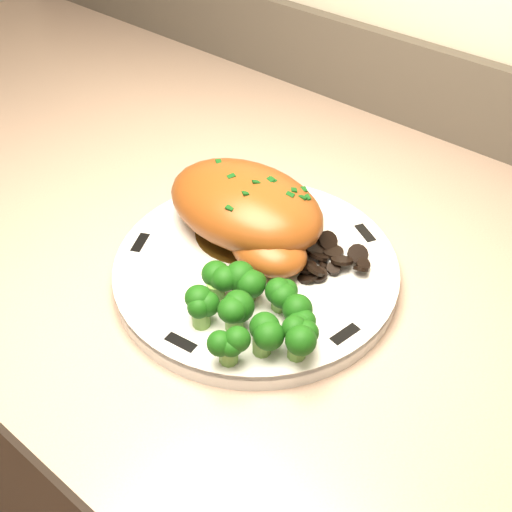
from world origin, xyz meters
The scene contains 10 objects.
plate centered at (-0.24, 1.60, 0.93)m, with size 0.30×0.30×0.02m, color silver.
rim_accent_0 centered at (-0.11, 1.57, 0.94)m, with size 0.03×0.01×0.00m, color black.
rim_accent_1 centered at (-0.17, 1.71, 0.94)m, with size 0.03×0.01×0.00m, color black.
rim_accent_2 centered at (-0.33, 1.69, 0.94)m, with size 0.03×0.01×0.00m, color black.
rim_accent_3 centered at (-0.35, 1.54, 0.94)m, with size 0.03×0.01×0.00m, color black.
rim_accent_4 centered at (-0.22, 1.47, 0.94)m, with size 0.03×0.01×0.00m, color black.
gravy_pool centered at (-0.28, 1.63, 0.94)m, with size 0.11×0.11×0.00m, color #322209.
chicken_breast centered at (-0.27, 1.63, 0.98)m, with size 0.19×0.13×0.07m.
mushroom_pile centered at (-0.19, 1.64, 0.95)m, with size 0.09×0.07×0.02m.
broccoli_florets centered at (-0.18, 1.52, 0.96)m, with size 0.13×0.11×0.04m.
Camera 1 is at (0.08, 1.21, 1.39)m, focal length 45.00 mm.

